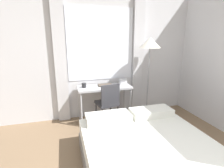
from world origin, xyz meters
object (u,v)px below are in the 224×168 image
standing_lamp (150,48)px  book (105,85)px  desk (104,90)px  desk_chair (108,101)px  bed (154,163)px  telephone (123,81)px  mug (84,85)px

standing_lamp → book: 1.21m
desk → desk_chair: (0.01, -0.24, -0.17)m
book → bed: bearing=-84.7°
telephone → book: size_ratio=0.57×
desk → mug: mug is taller
bed → desk: bearing=96.3°
bed → mug: mug is taller
bed → standing_lamp: size_ratio=1.19×
bed → book: book is taller
book → mug: mug is taller
desk_chair → desk: bearing=83.2°
book → mug: (-0.45, -0.02, 0.03)m
desk → standing_lamp: size_ratio=0.63×
desk_chair → book: size_ratio=2.94×
desk_chair → bed: bearing=-93.2°
desk → telephone: bearing=12.7°
desk_chair → book: 0.40m
desk_chair → bed: 1.58m
telephone → mug: (-0.86, -0.06, -0.01)m
standing_lamp → bed: bearing=-113.8°
desk → book: book is taller
telephone → mug: bearing=-175.8°
standing_lamp → mug: standing_lamp is taller
telephone → mug: size_ratio=1.89×
standing_lamp → book: (-0.91, 0.18, -0.77)m
desk_chair → mug: desk_chair is taller
bed → mug: 2.01m
book → mug: 0.45m
desk_chair → telephone: desk_chair is taller
bed → book: size_ratio=6.90×
bed → telephone: (0.24, 1.89, 0.57)m
desk_chair → bed: size_ratio=0.43×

